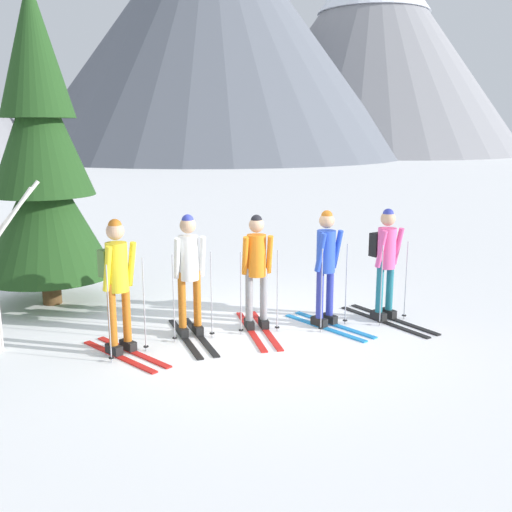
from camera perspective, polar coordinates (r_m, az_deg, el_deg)
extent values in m
plane|color=white|center=(8.70, 0.74, -7.32)|extent=(400.00, 400.00, 0.00)
cube|color=red|center=(8.09, -11.87, -9.07)|extent=(1.04, 1.27, 0.02)
cube|color=red|center=(7.98, -13.17, -9.45)|extent=(1.04, 1.27, 0.02)
cube|color=black|center=(8.14, -12.30, -8.42)|extent=(0.25, 0.27, 0.12)
cylinder|color=#B76019|center=(7.99, -12.45, -5.29)|extent=(0.11, 0.11, 0.85)
cube|color=black|center=(8.03, -13.60, -8.79)|extent=(0.25, 0.27, 0.12)
cylinder|color=#B76019|center=(7.88, -13.77, -5.62)|extent=(0.11, 0.11, 0.85)
cylinder|color=yellow|center=(7.77, -13.33, -1.05)|extent=(0.28, 0.28, 0.64)
sphere|color=tan|center=(7.68, -13.50, 2.37)|extent=(0.23, 0.23, 0.23)
sphere|color=#B76019|center=(7.66, -13.53, 2.88)|extent=(0.17, 0.17, 0.17)
cylinder|color=yellow|center=(7.81, -12.00, -0.77)|extent=(0.19, 0.21, 0.61)
cylinder|color=yellow|center=(7.62, -14.21, -1.22)|extent=(0.19, 0.21, 0.61)
cylinder|color=#A5A5AD|center=(7.91, -10.78, -4.69)|extent=(0.02, 0.02, 1.28)
cylinder|color=black|center=(8.10, -10.62, -8.62)|extent=(0.07, 0.07, 0.01)
cylinder|color=#A5A5AD|center=(7.62, -14.07, -5.51)|extent=(0.02, 0.02, 1.28)
cylinder|color=black|center=(7.81, -13.84, -9.56)|extent=(0.07, 0.07, 0.01)
cube|color=#4C7238|center=(7.90, -14.03, -0.62)|extent=(0.30, 0.29, 0.36)
cube|color=black|center=(8.52, -5.47, -7.74)|extent=(0.45, 1.67, 0.02)
cube|color=black|center=(8.47, -6.92, -7.90)|extent=(0.45, 1.67, 0.02)
cube|color=black|center=(8.59, -5.66, -7.08)|extent=(0.16, 0.28, 0.12)
cylinder|color=#B76019|center=(8.45, -5.73, -4.16)|extent=(0.11, 0.11, 0.83)
cube|color=black|center=(8.54, -7.10, -7.24)|extent=(0.16, 0.28, 0.12)
cylinder|color=#B76019|center=(8.40, -7.18, -4.30)|extent=(0.11, 0.11, 0.83)
cylinder|color=white|center=(8.27, -6.55, -0.17)|extent=(0.28, 0.28, 0.63)
sphere|color=tan|center=(8.18, -6.63, 2.98)|extent=(0.23, 0.23, 0.23)
sphere|color=#2D389E|center=(8.17, -6.64, 3.44)|extent=(0.17, 0.17, 0.17)
cylinder|color=white|center=(8.25, -5.24, -0.04)|extent=(0.12, 0.21, 0.59)
cylinder|color=white|center=(8.17, -7.67, -0.23)|extent=(0.12, 0.21, 0.59)
cylinder|color=#A5A5AD|center=(8.30, -4.35, -3.80)|extent=(0.02, 0.02, 1.25)
cylinder|color=black|center=(8.47, -4.28, -7.48)|extent=(0.07, 0.07, 0.01)
cylinder|color=#A5A5AD|center=(8.17, -7.99, -4.15)|extent=(0.02, 0.02, 1.25)
cylinder|color=black|center=(8.35, -7.87, -7.88)|extent=(0.07, 0.07, 0.01)
cube|color=#384C99|center=(8.42, -6.84, 0.27)|extent=(0.29, 0.21, 0.36)
cube|color=red|center=(8.75, 0.90, -7.14)|extent=(0.23, 1.75, 0.02)
cube|color=red|center=(8.70, -0.52, -7.25)|extent=(0.23, 1.75, 0.02)
cube|color=black|center=(8.82, 0.74, -6.50)|extent=(0.13, 0.27, 0.12)
cylinder|color=gray|center=(8.68, 0.75, -3.72)|extent=(0.11, 0.11, 0.81)
cube|color=black|center=(8.77, -0.66, -6.61)|extent=(0.13, 0.27, 0.12)
cylinder|color=gray|center=(8.63, -0.67, -3.81)|extent=(0.11, 0.11, 0.81)
cylinder|color=orange|center=(8.51, 0.04, 0.06)|extent=(0.28, 0.28, 0.61)
sphere|color=tan|center=(8.43, 0.04, 3.03)|extent=(0.22, 0.22, 0.22)
sphere|color=black|center=(8.42, 0.04, 3.47)|extent=(0.16, 0.16, 0.16)
cylinder|color=orange|center=(8.49, 1.32, 0.14)|extent=(0.10, 0.20, 0.58)
cylinder|color=orange|center=(8.41, -1.06, 0.03)|extent=(0.10, 0.20, 0.58)
cylinder|color=#A5A5AD|center=(8.53, 2.09, -3.44)|extent=(0.02, 0.02, 1.22)
cylinder|color=black|center=(8.69, 2.06, -6.92)|extent=(0.07, 0.07, 0.01)
cylinder|color=#A5A5AD|center=(8.41, -1.48, -3.66)|extent=(0.02, 0.02, 1.22)
cylinder|color=black|center=(8.58, -1.46, -7.19)|extent=(0.07, 0.07, 0.01)
cube|color=#1E84D1|center=(9.04, 7.56, -6.60)|extent=(0.92, 1.38, 0.02)
cube|color=#1E84D1|center=(8.88, 6.61, -6.91)|extent=(0.92, 1.38, 0.02)
cube|color=black|center=(9.08, 7.10, -6.03)|extent=(0.23, 0.28, 0.12)
cylinder|color=#2D389E|center=(8.95, 7.18, -3.26)|extent=(0.11, 0.11, 0.83)
cube|color=black|center=(8.92, 6.15, -6.34)|extent=(0.23, 0.28, 0.12)
cylinder|color=#2D389E|center=(8.79, 6.21, -3.52)|extent=(0.11, 0.11, 0.83)
cylinder|color=blue|center=(8.72, 6.80, 0.45)|extent=(0.28, 0.28, 0.62)
sphere|color=tan|center=(8.64, 6.88, 3.43)|extent=(0.23, 0.23, 0.23)
sphere|color=#B76019|center=(8.63, 6.89, 3.87)|extent=(0.17, 0.17, 0.17)
cylinder|color=blue|center=(8.81, 7.88, 0.66)|extent=(0.18, 0.21, 0.59)
cylinder|color=blue|center=(8.55, 6.29, 0.34)|extent=(0.18, 0.21, 0.59)
cylinder|color=#A5A5AD|center=(8.93, 8.74, -2.76)|extent=(0.02, 0.02, 1.25)
cylinder|color=black|center=(9.09, 8.62, -6.19)|extent=(0.07, 0.07, 0.01)
cylinder|color=#A5A5AD|center=(8.54, 6.38, -3.40)|extent=(0.02, 0.02, 1.25)
cylinder|color=black|center=(8.70, 6.29, -6.97)|extent=(0.07, 0.07, 0.01)
cube|color=black|center=(9.45, 13.13, -5.97)|extent=(0.86, 1.63, 0.02)
cube|color=black|center=(9.30, 12.21, -6.23)|extent=(0.86, 1.63, 0.02)
cube|color=black|center=(9.50, 12.71, -5.42)|extent=(0.21, 0.28, 0.12)
cylinder|color=#1E6B7A|center=(9.37, 12.84, -2.78)|extent=(0.11, 0.11, 0.83)
cube|color=black|center=(9.34, 11.78, -5.67)|extent=(0.21, 0.28, 0.12)
cylinder|color=#1E6B7A|center=(9.21, 11.91, -2.99)|extent=(0.11, 0.11, 0.83)
cylinder|color=#E55193|center=(9.16, 12.55, 0.75)|extent=(0.28, 0.28, 0.62)
sphere|color=tan|center=(9.08, 12.68, 3.56)|extent=(0.22, 0.22, 0.22)
sphere|color=#2D389E|center=(9.07, 12.70, 3.98)|extent=(0.17, 0.17, 0.17)
cylinder|color=#E55193|center=(9.24, 13.59, 0.92)|extent=(0.16, 0.21, 0.59)
cylinder|color=#E55193|center=(8.98, 12.05, 0.67)|extent=(0.16, 0.21, 0.59)
cylinder|color=#A5A5AD|center=(9.35, 14.34, -2.35)|extent=(0.02, 0.02, 1.24)
cylinder|color=black|center=(9.50, 14.16, -5.61)|extent=(0.07, 0.07, 0.01)
cylinder|color=#A5A5AD|center=(8.96, 12.05, -2.87)|extent=(0.02, 0.02, 1.24)
cylinder|color=black|center=(9.12, 11.89, -6.26)|extent=(0.07, 0.07, 0.01)
cube|color=black|center=(9.26, 11.79, 1.12)|extent=(0.30, 0.26, 0.36)
cylinder|color=#51381E|center=(10.49, -19.30, -1.72)|extent=(0.31, 0.31, 1.01)
cone|color=#1E4219|center=(10.30, -19.72, 4.03)|extent=(2.16, 2.16, 2.13)
cone|color=#1E4219|center=(10.21, -20.27, 11.51)|extent=(1.65, 1.65, 2.13)
cone|color=#1E4219|center=(10.28, -20.81, 18.37)|extent=(1.18, 1.18, 2.13)
cylinder|color=silver|center=(8.17, -22.79, 3.32)|extent=(0.64, 0.08, 0.83)
cylinder|color=silver|center=(8.28, -22.47, 3.92)|extent=(0.68, 0.29, 0.82)
cone|color=slate|center=(62.11, -4.32, 21.13)|extent=(37.66, 37.66, 24.89)
cone|color=gray|center=(72.80, 11.18, 19.26)|extent=(34.64, 34.64, 23.94)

